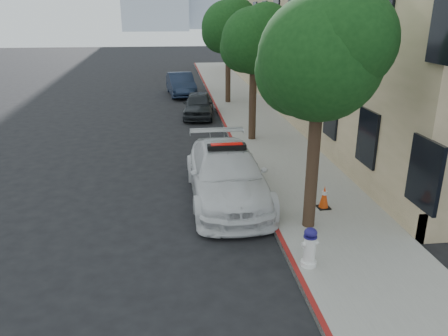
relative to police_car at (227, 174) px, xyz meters
name	(u,v)px	position (x,y,z in m)	size (l,w,h in m)	color
ground	(190,203)	(-1.10, -0.22, -0.78)	(120.00, 120.00, 0.00)	black
sidewalk	(251,118)	(2.50, 9.78, -0.70)	(3.20, 50.00, 0.15)	gray
curb_strip	(221,119)	(0.96, 9.78, -0.70)	(0.12, 50.00, 0.15)	maroon
building	(331,15)	(8.10, 14.78, 4.22)	(8.00, 36.00, 10.00)	tan
tree_near	(322,58)	(1.83, -2.23, 3.50)	(2.92, 2.82, 5.62)	black
tree_mid	(255,40)	(1.83, 5.77, 3.38)	(2.77, 2.64, 5.43)	black
tree_far	(229,27)	(1.83, 13.77, 3.61)	(3.10, 3.00, 5.81)	black
police_car	(227,174)	(0.00, 0.00, 0.00)	(2.23, 5.36, 1.70)	white
parked_car_mid	(199,105)	(-0.13, 10.74, -0.14)	(1.50, 3.74, 1.27)	black
parked_car_far	(181,84)	(-0.89, 17.11, -0.05)	(1.53, 4.39, 1.44)	#162137
fire_hydrant	(310,247)	(1.25, -4.01, -0.20)	(0.37, 0.34, 0.88)	white
traffic_cone	(324,197)	(2.52, -1.27, -0.31)	(0.37, 0.37, 0.65)	black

